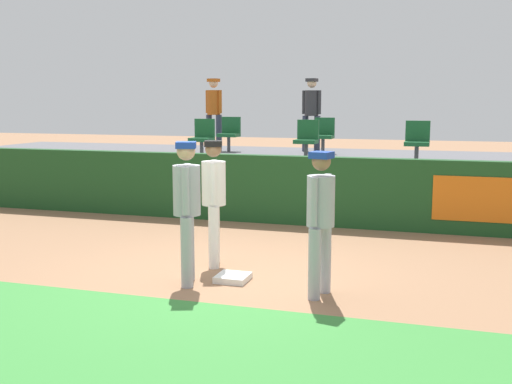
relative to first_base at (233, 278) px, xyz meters
name	(u,v)px	position (x,y,z in m)	size (l,w,h in m)	color
ground_plane	(217,276)	(-0.26, 0.12, -0.04)	(60.00, 60.00, 0.00)	#936B4C
grass_foreground_strip	(124,347)	(-0.26, -2.31, -0.04)	(18.00, 2.80, 0.01)	#388438
first_base	(233,278)	(0.00, 0.00, 0.00)	(0.40, 0.40, 0.08)	white
player_fielder_home	(214,194)	(-0.49, 0.65, 0.96)	(0.42, 0.57, 1.73)	white
player_runner_visitor	(187,202)	(-0.50, -0.26, 0.99)	(0.43, 0.47, 1.77)	#9EA3AD
player_coach_visitor	(321,213)	(1.17, -0.26, 0.94)	(0.39, 0.46, 1.69)	#9EA3AD
field_wall	(287,190)	(-0.25, 3.77, 0.60)	(18.00, 0.26, 1.27)	#19471E
bleacher_platform	(315,179)	(-0.26, 6.34, 0.48)	(18.00, 4.80, 1.05)	#59595E
seat_back_center	(324,133)	(-0.20, 7.01, 1.48)	(0.47, 0.44, 0.84)	#4C4C51
seat_front_center	(307,138)	(-0.21, 5.21, 1.48)	(0.45, 0.44, 0.84)	#4C4C51
seat_front_left	(203,136)	(-2.51, 5.21, 1.48)	(0.46, 0.44, 0.84)	#4C4C51
seat_front_right	(417,140)	(1.99, 5.21, 1.48)	(0.47, 0.44, 0.84)	#4C4C51
seat_back_left	(230,132)	(-2.53, 7.01, 1.48)	(0.48, 0.44, 0.84)	#4C4C51
spectator_hooded	(214,109)	(-3.15, 7.54, 2.04)	(0.48, 0.43, 1.79)	#33384C
spectator_capped	(311,109)	(-0.62, 7.59, 2.03)	(0.49, 0.40, 1.76)	#33384C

